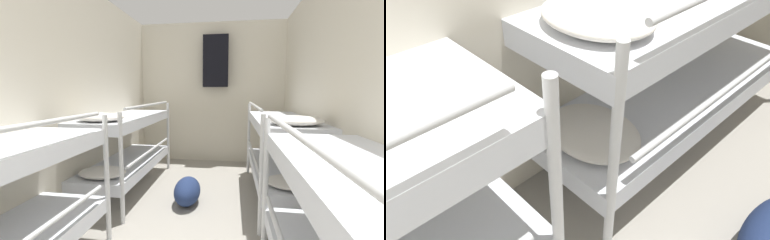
# 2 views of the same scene
# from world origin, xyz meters

# --- Properties ---
(bunk_stack_left_far) EXTENTS (0.66, 1.87, 1.14)m
(bunk_stack_left_far) POSITION_xyz_m (-0.97, 3.53, 0.64)
(bunk_stack_left_far) COLOR silver
(bunk_stack_left_far) RESTS_ON ground_plane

